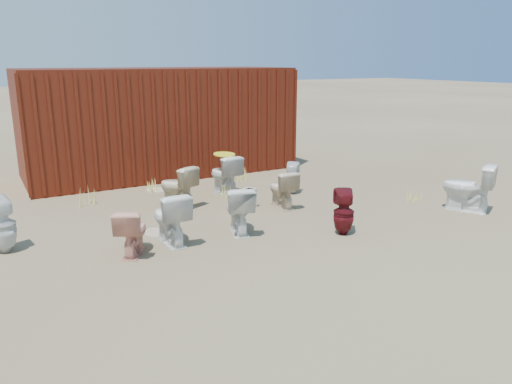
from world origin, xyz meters
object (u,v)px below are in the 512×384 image
toilet_front_maroon (344,212)px  toilet_back_beige_left (177,186)px  toilet_front_pink (132,231)px  toilet_back_e (292,178)px  loose_tank (245,200)px  shipping_container (159,121)px  toilet_front_a (170,218)px  toilet_back_beige_right (282,189)px  toilet_front_c (239,209)px  toilet_front_e (468,188)px  toilet_back_yellowlid (225,175)px  toilet_back_a (2,225)px

toilet_front_maroon → toilet_back_beige_left: toilet_back_beige_left is taller
toilet_front_pink → toilet_back_e: 3.99m
toilet_front_maroon → loose_tank: toilet_front_maroon is taller
shipping_container → toilet_front_a: bearing=-107.4°
shipping_container → toilet_back_beige_right: (0.89, -3.96, -0.86)m
toilet_front_c → toilet_front_e: bearing=-175.1°
toilet_front_c → toilet_back_yellowlid: toilet_back_yellowlid is taller
toilet_back_yellowlid → toilet_back_e: size_ratio=1.26×
toilet_front_pink → toilet_back_yellowlid: 3.33m
toilet_back_yellowlid → toilet_back_e: 1.34m
shipping_container → loose_tank: (0.25, -3.76, -1.02)m
loose_tank → toilet_back_e: bearing=-8.1°
shipping_container → toilet_front_maroon: bearing=-80.5°
shipping_container → toilet_back_a: shipping_container is taller
toilet_front_c → toilet_back_beige_right: bearing=-129.4°
toilet_front_c → loose_tank: (0.66, 1.02, -0.20)m
toilet_back_a → loose_tank: bearing=162.2°
toilet_front_a → toilet_front_c: (1.07, -0.07, -0.01)m
toilet_front_e → toilet_front_a: bearing=-39.3°
toilet_front_maroon → loose_tank: (-0.69, 1.87, -0.17)m
toilet_front_maroon → toilet_back_a: bearing=8.8°
toilet_front_a → toilet_back_beige_left: bearing=-114.5°
toilet_back_e → toilet_back_yellowlid: bearing=13.4°
toilet_front_pink → toilet_back_a: 1.80m
toilet_front_e → toilet_back_e: toilet_front_e is taller
toilet_back_beige_right → toilet_back_e: size_ratio=1.09×
toilet_back_a → toilet_front_e: bearing=145.8°
toilet_front_c → toilet_front_e: (4.01, -0.96, 0.05)m
toilet_back_beige_right → toilet_front_c: bearing=37.0°
toilet_front_maroon → toilet_back_e: bearing=-75.4°
toilet_front_c → toilet_back_beige_right: 1.54m
toilet_front_a → toilet_back_yellowlid: toilet_back_yellowlid is taller
toilet_front_a → toilet_front_pink: bearing=12.7°
toilet_front_a → toilet_front_e: size_ratio=0.91×
toilet_front_a → toilet_back_e: (3.06, 1.46, -0.07)m
toilet_front_a → toilet_back_beige_right: size_ratio=1.13×
toilet_front_a → toilet_back_yellowlid: (1.88, 2.08, 0.01)m
shipping_container → toilet_back_e: shipping_container is taller
toilet_front_c → toilet_front_e: 4.12m
shipping_container → toilet_front_c: (-0.41, -4.78, -0.83)m
shipping_container → toilet_back_yellowlid: size_ratio=7.60×
toilet_front_a → toilet_back_beige_right: (2.38, 0.75, -0.04)m
shipping_container → toilet_back_beige_right: 4.15m
shipping_container → toilet_back_yellowlid: shipping_container is taller
toilet_front_c → loose_tank: toilet_front_c is taller
toilet_back_a → toilet_back_e: 5.22m
toilet_front_pink → toilet_back_beige_left: bearing=-96.1°
loose_tank → toilet_front_a: bearing=179.9°
toilet_front_pink → toilet_back_beige_right: bearing=-133.2°
toilet_front_e → toilet_back_e: (-2.02, 2.48, -0.11)m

